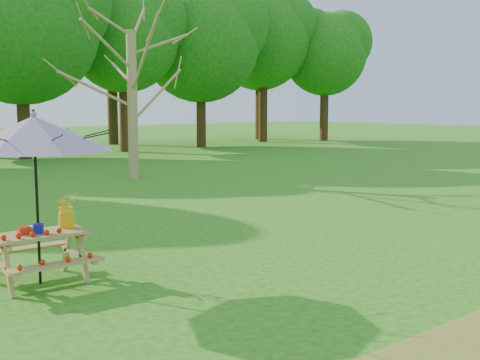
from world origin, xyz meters
TOP-DOWN VIEW (x-y plane):
  - ground at (0.00, 0.00)m, footprint 120.00×120.00m
  - picnic_table at (-3.51, 1.92)m, footprint 1.20×1.32m
  - patio_umbrella at (-3.51, 1.93)m, footprint 2.14×2.14m
  - produce_bins at (-3.59, 1.95)m, footprint 0.30×0.32m
  - tomatoes_row at (-3.66, 1.75)m, footprint 0.77×0.13m
  - flower_bucket at (-3.09, 2.02)m, footprint 0.35×0.33m

SIDE VIEW (x-z plane):
  - ground at x=0.00m, z-range 0.00..0.00m
  - picnic_table at x=-3.51m, z-range -0.01..0.66m
  - tomatoes_row at x=-3.66m, z-range 0.67..0.74m
  - produce_bins at x=-3.59m, z-range 0.66..0.79m
  - flower_bucket at x=-3.09m, z-range 0.68..1.15m
  - patio_umbrella at x=-3.51m, z-range 0.82..3.07m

